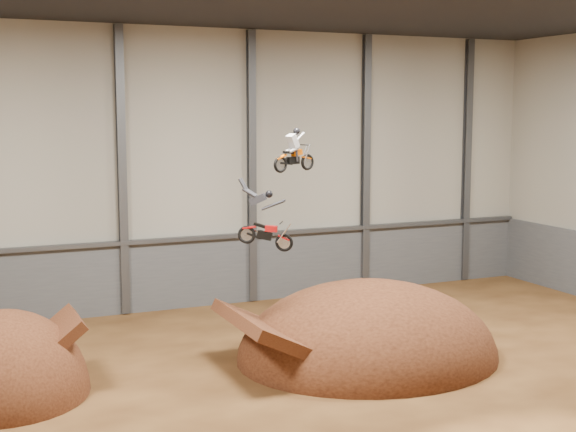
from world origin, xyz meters
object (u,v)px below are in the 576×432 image
(takeoff_ramp, at_px, (4,394))
(landing_ramp, at_px, (368,357))
(fmx_rider_b, at_px, (264,216))
(fmx_rider_a, at_px, (294,148))

(takeoff_ramp, height_order, landing_ramp, landing_ramp)
(fmx_rider_b, bearing_deg, takeoff_ramp, -154.89)
(takeoff_ramp, xyz_separation_m, landing_ramp, (13.83, -1.44, 0.00))
(landing_ramp, distance_m, fmx_rider_a, 9.37)
(takeoff_ramp, height_order, fmx_rider_a, fmx_rider_a)
(landing_ramp, bearing_deg, takeoff_ramp, 174.05)
(landing_ramp, relative_size, fmx_rider_b, 3.80)
(takeoff_ramp, distance_m, fmx_rider_b, 11.24)
(takeoff_ramp, relative_size, landing_ramp, 0.63)
(takeoff_ramp, bearing_deg, fmx_rider_a, -13.11)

